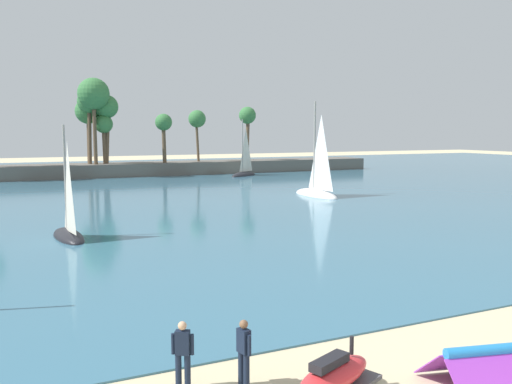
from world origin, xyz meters
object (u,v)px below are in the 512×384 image
object	(u,v)px
sailboat_toward_headland	(317,187)
sailboat_far_left	(244,170)
person_at_waterline	(183,353)
watercraft_on_trailer	(334,377)
sailboat_mid_bay	(69,227)
person_rigging_by_gear	(244,351)

from	to	relation	value
sailboat_toward_headland	sailboat_far_left	world-z (taller)	sailboat_toward_headland
person_at_waterline	sailboat_far_left	size ratio (longest dim) A/B	0.20
watercraft_on_trailer	sailboat_far_left	size ratio (longest dim) A/B	0.34
sailboat_mid_bay	sailboat_far_left	bearing A→B (deg)	53.45
watercraft_on_trailer	sailboat_far_left	bearing A→B (deg)	68.43
sailboat_toward_headland	person_rigging_by_gear	bearing A→B (deg)	-123.79
watercraft_on_trailer	person_rigging_by_gear	world-z (taller)	person_rigging_by_gear
person_at_waterline	sailboat_far_left	xyz separation A→B (m)	(25.65, 55.41, -0.09)
watercraft_on_trailer	sailboat_far_left	distance (m)	61.63
sailboat_mid_bay	sailboat_toward_headland	distance (m)	25.92
watercraft_on_trailer	sailboat_toward_headland	bearing A→B (deg)	59.39
watercraft_on_trailer	person_rigging_by_gear	xyz separation A→B (m)	(-1.65, 1.39, 0.38)
person_rigging_by_gear	watercraft_on_trailer	bearing A→B (deg)	-40.21
sailboat_far_left	watercraft_on_trailer	bearing A→B (deg)	-111.57
sailboat_far_left	person_rigging_by_gear	bearing A→B (deg)	-113.49
person_rigging_by_gear	sailboat_far_left	xyz separation A→B (m)	(24.30, 55.92, -0.09)
watercraft_on_trailer	person_at_waterline	distance (m)	3.57
person_rigging_by_gear	sailboat_far_left	bearing A→B (deg)	66.51
watercraft_on_trailer	sailboat_mid_bay	bearing A→B (deg)	99.45
person_rigging_by_gear	person_at_waterline	bearing A→B (deg)	159.31
sailboat_mid_bay	sailboat_toward_headland	size ratio (longest dim) A/B	0.73
person_rigging_by_gear	sailboat_toward_headland	bearing A→B (deg)	56.21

